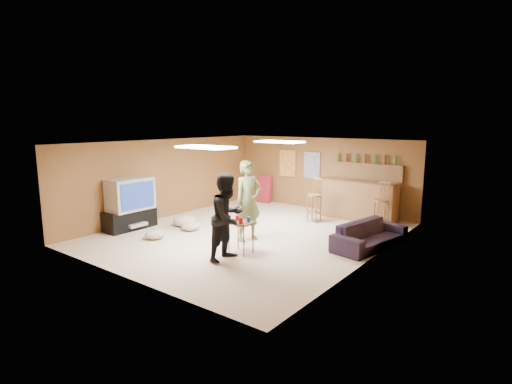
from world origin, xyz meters
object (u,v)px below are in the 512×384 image
Objects in this scene: person_black at (228,217)px; sofa at (370,235)px; tv_body at (130,194)px; bar_counter at (360,200)px; tray_table at (241,237)px; person_olive at (248,201)px.

sofa is (1.95, 2.40, -0.58)m from person_black.
person_black is at bearing -3.30° from tv_body.
tray_table is (-0.79, -4.19, -0.22)m from bar_counter.
bar_counter reaches higher than tray_table.
sofa is (2.42, 1.15, -0.64)m from person_olive.
tv_body is 1.67× the size of tray_table.
person_olive is (-1.22, -3.40, 0.37)m from bar_counter.
bar_counter is at bearing -1.37° from person_olive.
sofa is (1.20, -2.25, -0.27)m from bar_counter.
person_olive reaches higher than tray_table.
sofa is 2.90× the size of tray_table.
tray_table is at bearing 4.38° from tv_body.
bar_counter reaches higher than sofa.
person_olive reaches higher than tv_body.
bar_counter is 4.27m from tray_table.
person_black is 0.90× the size of sofa.
sofa is at bearing 44.29° from tray_table.
tv_body is at bearing -133.00° from bar_counter.
person_black is (0.47, -1.25, -0.06)m from person_olive.
bar_counter is 2.56m from sofa.
sofa is at bearing 22.37° from tv_body.
person_olive reaches higher than person_black.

